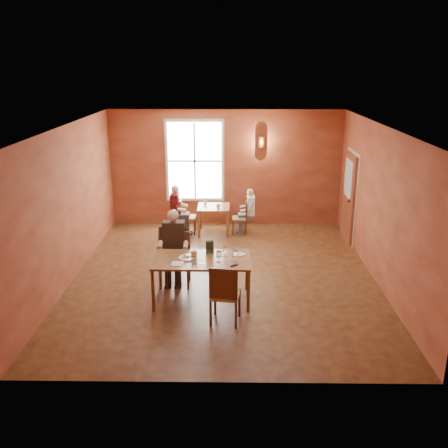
{
  "coord_description": "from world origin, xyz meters",
  "views": [
    {
      "loc": [
        0.14,
        -9.25,
        4.12
      ],
      "look_at": [
        0.0,
        0.2,
        1.05
      ],
      "focal_mm": 40.0,
      "sensor_mm": 36.0,
      "label": 1
    }
  ],
  "objects_px": {
    "main_table": "(202,280)",
    "diner_white": "(241,212)",
    "second_table": "(214,220)",
    "chair_diner_white": "(240,217)",
    "diner_maroon": "(187,210)",
    "chair_diner_maroon": "(188,216)",
    "chair_diner_main": "(178,260)",
    "chair_empty": "(225,293)",
    "diner_main": "(177,252)"
  },
  "relations": [
    {
      "from": "main_table",
      "to": "diner_maroon",
      "type": "bearing_deg",
      "value": 99.02
    },
    {
      "from": "diner_white",
      "to": "diner_maroon",
      "type": "distance_m",
      "value": 1.36
    },
    {
      "from": "main_table",
      "to": "chair_empty",
      "type": "relative_size",
      "value": 1.65
    },
    {
      "from": "chair_empty",
      "to": "chair_diner_main",
      "type": "bearing_deg",
      "value": 131.79
    },
    {
      "from": "diner_white",
      "to": "chair_empty",
      "type": "bearing_deg",
      "value": 175.8
    },
    {
      "from": "chair_empty",
      "to": "diner_maroon",
      "type": "bearing_deg",
      "value": 111.49
    },
    {
      "from": "chair_diner_maroon",
      "to": "main_table",
      "type": "bearing_deg",
      "value": 8.58
    },
    {
      "from": "chair_diner_main",
      "to": "second_table",
      "type": "distance_m",
      "value": 3.17
    },
    {
      "from": "second_table",
      "to": "diner_white",
      "type": "height_order",
      "value": "diner_white"
    },
    {
      "from": "diner_white",
      "to": "chair_diner_main",
      "type": "bearing_deg",
      "value": 157.95
    },
    {
      "from": "chair_diner_maroon",
      "to": "diner_maroon",
      "type": "relative_size",
      "value": 0.71
    },
    {
      "from": "diner_white",
      "to": "diner_maroon",
      "type": "height_order",
      "value": "diner_maroon"
    },
    {
      "from": "diner_maroon",
      "to": "chair_empty",
      "type": "bearing_deg",
      "value": 12.73
    },
    {
      "from": "chair_empty",
      "to": "diner_maroon",
      "type": "relative_size",
      "value": 0.86
    },
    {
      "from": "main_table",
      "to": "chair_diner_main",
      "type": "bearing_deg",
      "value": 127.57
    },
    {
      "from": "chair_diner_white",
      "to": "diner_white",
      "type": "height_order",
      "value": "diner_white"
    },
    {
      "from": "chair_empty",
      "to": "chair_diner_white",
      "type": "relative_size",
      "value": 1.28
    },
    {
      "from": "diner_main",
      "to": "diner_maroon",
      "type": "relative_size",
      "value": 1.15
    },
    {
      "from": "second_table",
      "to": "diner_white",
      "type": "xyz_separation_m",
      "value": [
        0.68,
        0.0,
        0.2
      ]
    },
    {
      "from": "chair_empty",
      "to": "diner_white",
      "type": "distance_m",
      "value": 4.56
    },
    {
      "from": "second_table",
      "to": "chair_diner_white",
      "type": "relative_size",
      "value": 0.97
    },
    {
      "from": "second_table",
      "to": "chair_diner_white",
      "type": "xyz_separation_m",
      "value": [
        0.65,
        0.0,
        0.06
      ]
    },
    {
      "from": "main_table",
      "to": "chair_diner_main",
      "type": "relative_size",
      "value": 1.68
    },
    {
      "from": "chair_diner_maroon",
      "to": "diner_white",
      "type": "bearing_deg",
      "value": 90.0
    },
    {
      "from": "second_table",
      "to": "chair_diner_white",
      "type": "height_order",
      "value": "chair_diner_white"
    },
    {
      "from": "chair_diner_white",
      "to": "second_table",
      "type": "bearing_deg",
      "value": 90.0
    },
    {
      "from": "main_table",
      "to": "chair_diner_main",
      "type": "xyz_separation_m",
      "value": [
        -0.5,
        0.65,
        0.11
      ]
    },
    {
      "from": "main_table",
      "to": "second_table",
      "type": "distance_m",
      "value": 3.77
    },
    {
      "from": "main_table",
      "to": "chair_empty",
      "type": "xyz_separation_m",
      "value": [
        0.43,
        -0.78,
        0.12
      ]
    },
    {
      "from": "second_table",
      "to": "diner_white",
      "type": "relative_size",
      "value": 0.72
    },
    {
      "from": "main_table",
      "to": "diner_main",
      "type": "distance_m",
      "value": 0.85
    },
    {
      "from": "chair_diner_maroon",
      "to": "diner_maroon",
      "type": "height_order",
      "value": "diner_maroon"
    },
    {
      "from": "chair_empty",
      "to": "diner_white",
      "type": "xyz_separation_m",
      "value": [
        0.33,
        4.54,
        0.02
      ]
    },
    {
      "from": "chair_diner_main",
      "to": "chair_empty",
      "type": "height_order",
      "value": "chair_empty"
    },
    {
      "from": "diner_main",
      "to": "diner_white",
      "type": "xyz_separation_m",
      "value": [
        1.26,
        3.15,
        -0.15
      ]
    },
    {
      "from": "chair_diner_white",
      "to": "chair_diner_maroon",
      "type": "bearing_deg",
      "value": 90.0
    },
    {
      "from": "second_table",
      "to": "diner_white",
      "type": "bearing_deg",
      "value": 0.0
    },
    {
      "from": "chair_diner_white",
      "to": "chair_diner_maroon",
      "type": "xyz_separation_m",
      "value": [
        -1.3,
        0.0,
        0.02
      ]
    },
    {
      "from": "chair_diner_maroon",
      "to": "diner_maroon",
      "type": "distance_m",
      "value": 0.18
    },
    {
      "from": "chair_diner_main",
      "to": "chair_diner_white",
      "type": "xyz_separation_m",
      "value": [
        1.23,
        3.12,
        -0.1
      ]
    },
    {
      "from": "second_table",
      "to": "chair_diner_maroon",
      "type": "distance_m",
      "value": 0.66
    },
    {
      "from": "chair_diner_main",
      "to": "diner_main",
      "type": "xyz_separation_m",
      "value": [
        0.0,
        -0.03,
        0.19
      ]
    },
    {
      "from": "main_table",
      "to": "diner_maroon",
      "type": "relative_size",
      "value": 1.42
    },
    {
      "from": "chair_empty",
      "to": "diner_white",
      "type": "height_order",
      "value": "diner_white"
    },
    {
      "from": "chair_diner_main",
      "to": "chair_diner_maroon",
      "type": "xyz_separation_m",
      "value": [
        -0.07,
        3.12,
        -0.08
      ]
    },
    {
      "from": "main_table",
      "to": "diner_white",
      "type": "height_order",
      "value": "diner_white"
    },
    {
      "from": "diner_white",
      "to": "chair_diner_white",
      "type": "bearing_deg",
      "value": 90.0
    },
    {
      "from": "chair_empty",
      "to": "diner_white",
      "type": "bearing_deg",
      "value": 94.57
    },
    {
      "from": "chair_diner_main",
      "to": "diner_main",
      "type": "bearing_deg",
      "value": 90.0
    },
    {
      "from": "chair_empty",
      "to": "diner_maroon",
      "type": "height_order",
      "value": "diner_maroon"
    }
  ]
}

